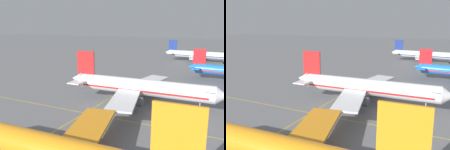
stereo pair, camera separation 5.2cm
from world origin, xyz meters
TOP-DOWN VIEW (x-y plane):
  - airliner_second_row at (8.19, 43.40)m, footprint 37.92×32.75m
  - airliner_far_left_stand at (12.04, 115.43)m, footprint 33.05×28.52m
  - taxiway_markings at (0.00, 15.20)m, footprint 158.23×75.66m

SIDE VIEW (x-z plane):
  - taxiway_markings at x=0.00m, z-range 0.00..0.01m
  - airliner_far_left_stand at x=12.04m, z-range -1.63..8.65m
  - airliner_second_row at x=8.19m, z-range -1.87..9.93m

